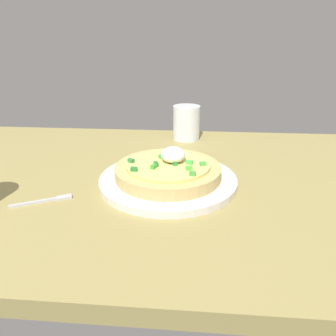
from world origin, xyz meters
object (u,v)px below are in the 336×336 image
Objects in this scene: plate at (168,180)px; cup_near at (186,123)px; fork at (47,200)px; pizza at (168,169)px.

plate is 32.20cm from cup_near.
cup_near reaches higher than fork.
fork is at bearing -121.07° from cup_near.
pizza reaches higher than fork.
pizza is (0.06, 0.04, 2.39)cm from plate.
cup_near is (2.93, 31.80, 4.11)cm from plate.
pizza is 31.94cm from cup_near.
cup_near reaches higher than pizza.
cup_near is 49.06cm from fork.
plate reaches higher than fork.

